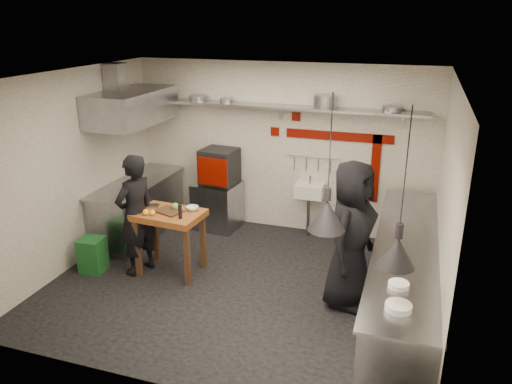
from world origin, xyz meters
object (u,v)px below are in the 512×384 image
(green_bin, at_px, (93,255))
(prep_table, at_px, (171,242))
(chef_left, at_px, (136,215))
(oven_stand, at_px, (218,205))
(combi_oven, at_px, (219,166))
(chef_right, at_px, (351,235))

(green_bin, bearing_deg, prep_table, 16.81)
(chef_left, bearing_deg, green_bin, -54.26)
(oven_stand, distance_m, chef_left, 1.95)
(prep_table, distance_m, chef_left, 0.62)
(combi_oven, distance_m, prep_table, 1.87)
(green_bin, bearing_deg, combi_oven, 61.49)
(oven_stand, distance_m, chef_right, 3.08)
(green_bin, xyz_separation_m, prep_table, (1.09, 0.33, 0.21))
(green_bin, height_order, chef_right, chef_right)
(chef_left, bearing_deg, combi_oven, -175.37)
(combi_oven, xyz_separation_m, green_bin, (-1.13, -2.08, -0.84))
(green_bin, height_order, chef_left, chef_left)
(chef_left, bearing_deg, oven_stand, -174.97)
(oven_stand, distance_m, green_bin, 2.31)
(combi_oven, distance_m, chef_right, 3.05)
(oven_stand, relative_size, chef_left, 0.46)
(green_bin, distance_m, prep_table, 1.15)
(oven_stand, xyz_separation_m, chef_right, (2.49, -1.73, 0.55))
(chef_right, bearing_deg, prep_table, 103.59)
(combi_oven, bearing_deg, oven_stand, -111.12)
(prep_table, height_order, chef_left, chef_left)
(combi_oven, distance_m, green_bin, 2.51)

